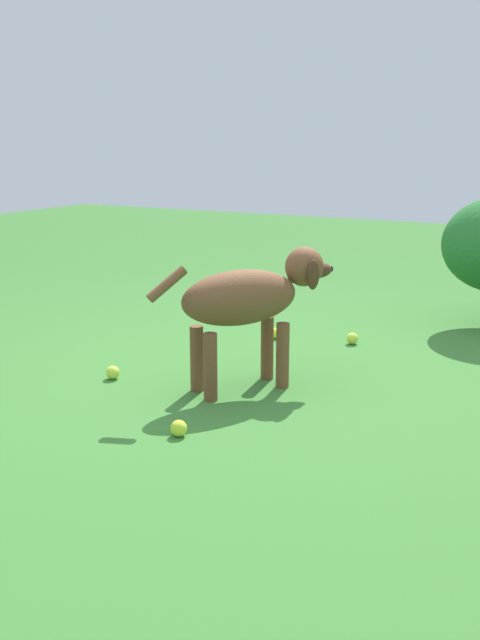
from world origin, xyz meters
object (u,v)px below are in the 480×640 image
object	(u,v)px
dog	(251,299)
tennis_ball_1	(274,333)
tennis_ball_2	(352,338)
tennis_ball_3	(179,428)
tennis_ball_0	(113,372)

from	to	relation	value
dog	tennis_ball_1	bearing A→B (deg)	52.03
dog	tennis_ball_2	world-z (taller)	dog
tennis_ball_2	dog	bearing A→B (deg)	-100.52
tennis_ball_2	tennis_ball_3	distance (m)	1.58
dog	tennis_ball_0	world-z (taller)	dog
dog	tennis_ball_0	size ratio (longest dim) A/B	12.52
tennis_ball_0	tennis_ball_1	world-z (taller)	same
tennis_ball_0	tennis_ball_1	bearing A→B (deg)	70.18
tennis_ball_1	tennis_ball_2	size ratio (longest dim) A/B	1.00
dog	tennis_ball_0	xyz separation A→B (m)	(-0.65, -0.22, -0.40)
tennis_ball_0	tennis_ball_2	distance (m)	1.40
tennis_ball_1	tennis_ball_3	bearing A→B (deg)	-78.57
tennis_ball_1	dog	bearing A→B (deg)	-71.37
dog	tennis_ball_2	size ratio (longest dim) A/B	12.52
dog	tennis_ball_1	size ratio (longest dim) A/B	12.52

